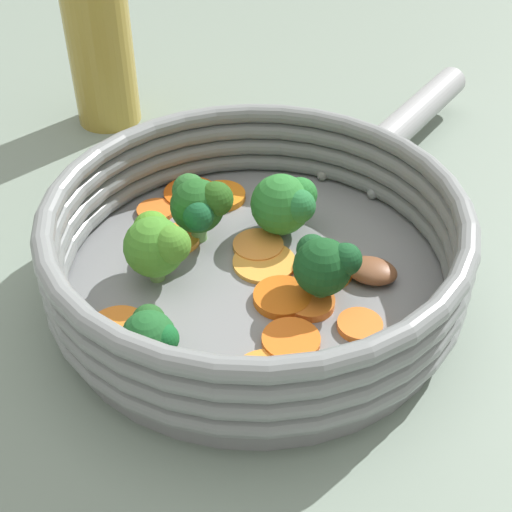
% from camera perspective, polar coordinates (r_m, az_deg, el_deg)
% --- Properties ---
extents(ground_plane, '(4.00, 4.00, 0.00)m').
position_cam_1_polar(ground_plane, '(0.50, 0.00, -2.74)').
color(ground_plane, gray).
extents(skillet, '(0.27, 0.27, 0.02)m').
position_cam_1_polar(skillet, '(0.49, 0.00, -2.06)').
color(skillet, gray).
rests_on(skillet, ground_plane).
extents(skillet_rim_wall, '(0.28, 0.28, 0.06)m').
position_cam_1_polar(skillet_rim_wall, '(0.47, 0.00, 1.32)').
color(skillet_rim_wall, gray).
rests_on(skillet_rim_wall, skillet).
extents(skillet_handle, '(0.20, 0.04, 0.03)m').
position_cam_1_polar(skillet_handle, '(0.65, 12.01, 10.53)').
color(skillet_handle, '#999B9E').
rests_on(skillet_handle, skillet).
extents(skillet_rivet_left, '(0.01, 0.01, 0.01)m').
position_cam_1_polar(skillet_rivet_left, '(0.56, 9.31, 4.95)').
color(skillet_rivet_left, gray).
rests_on(skillet_rivet_left, skillet).
extents(skillet_rivet_right, '(0.01, 0.01, 0.01)m').
position_cam_1_polar(skillet_rivet_right, '(0.58, 5.33, 6.46)').
color(skillet_rivet_right, gray).
rests_on(skillet_rivet_right, skillet).
extents(carrot_slice_0, '(0.05, 0.05, 0.00)m').
position_cam_1_polar(carrot_slice_0, '(0.49, 0.51, -0.45)').
color(carrot_slice_0, gold).
rests_on(carrot_slice_0, skillet).
extents(carrot_slice_1, '(0.05, 0.05, 0.00)m').
position_cam_1_polar(carrot_slice_1, '(0.51, 0.18, 0.82)').
color(carrot_slice_1, orange).
rests_on(carrot_slice_1, skillet).
extents(carrot_slice_2, '(0.05, 0.05, 0.01)m').
position_cam_1_polar(carrot_slice_2, '(0.56, -5.23, 4.96)').
color(carrot_slice_2, '#E85C13').
rests_on(carrot_slice_2, skillet).
extents(carrot_slice_3, '(0.05, 0.05, 0.00)m').
position_cam_1_polar(carrot_slice_3, '(0.49, 5.38, -1.11)').
color(carrot_slice_3, orange).
rests_on(carrot_slice_3, skillet).
extents(carrot_slice_4, '(0.04, 0.04, 0.00)m').
position_cam_1_polar(carrot_slice_4, '(0.45, 8.30, -5.50)').
color(carrot_slice_4, orange).
rests_on(carrot_slice_4, skillet).
extents(carrot_slice_5, '(0.05, 0.05, 0.01)m').
position_cam_1_polar(carrot_slice_5, '(0.46, 2.11, -3.34)').
color(carrot_slice_5, '#D76014').
rests_on(carrot_slice_5, skillet).
extents(carrot_slice_6, '(0.05, 0.05, 0.01)m').
position_cam_1_polar(carrot_slice_6, '(0.56, -2.78, 4.83)').
color(carrot_slice_6, orange).
rests_on(carrot_slice_6, skillet).
extents(carrot_slice_7, '(0.04, 0.04, 0.01)m').
position_cam_1_polar(carrot_slice_7, '(0.46, 4.30, -3.69)').
color(carrot_slice_7, orange).
rests_on(carrot_slice_7, skillet).
extents(carrot_slice_8, '(0.06, 0.06, 0.00)m').
position_cam_1_polar(carrot_slice_8, '(0.42, 0.92, -9.73)').
color(carrot_slice_8, orange).
rests_on(carrot_slice_8, skillet).
extents(carrot_slice_9, '(0.04, 0.04, 0.00)m').
position_cam_1_polar(carrot_slice_9, '(0.55, -8.03, 3.62)').
color(carrot_slice_9, orange).
rests_on(carrot_slice_9, skillet).
extents(carrot_slice_10, '(0.05, 0.05, 0.00)m').
position_cam_1_polar(carrot_slice_10, '(0.45, -10.98, -5.72)').
color(carrot_slice_10, orange).
rests_on(carrot_slice_10, skillet).
extents(carrot_slice_11, '(0.05, 0.05, 0.00)m').
position_cam_1_polar(carrot_slice_11, '(0.51, -6.68, 1.10)').
color(carrot_slice_11, orange).
rests_on(carrot_slice_11, skillet).
extents(carrot_slice_12, '(0.05, 0.05, 0.01)m').
position_cam_1_polar(carrot_slice_12, '(0.44, 2.82, -6.76)').
color(carrot_slice_12, orange).
rests_on(carrot_slice_12, skillet).
extents(broccoli_floret_0, '(0.05, 0.05, 0.05)m').
position_cam_1_polar(broccoli_floret_0, '(0.51, 2.40, 4.21)').
color(broccoli_floret_0, '#7BB570').
rests_on(broccoli_floret_0, skillet).
extents(broccoli_floret_1, '(0.04, 0.05, 0.05)m').
position_cam_1_polar(broccoli_floret_1, '(0.50, -4.57, 4.18)').
color(broccoli_floret_1, '#74A75A').
rests_on(broccoli_floret_1, skillet).
extents(broccoli_floret_2, '(0.04, 0.05, 0.05)m').
position_cam_1_polar(broccoli_floret_2, '(0.47, -7.96, 0.95)').
color(broccoli_floret_2, '#6E984E').
rests_on(broccoli_floret_2, skillet).
extents(broccoli_floret_3, '(0.04, 0.04, 0.04)m').
position_cam_1_polar(broccoli_floret_3, '(0.42, -8.42, -6.36)').
color(broccoli_floret_3, '#7FA24E').
rests_on(broccoli_floret_3, skillet).
extents(broccoli_floret_4, '(0.04, 0.05, 0.05)m').
position_cam_1_polar(broccoli_floret_4, '(0.45, 5.56, -0.58)').
color(broccoli_floret_4, '#619343').
rests_on(broccoli_floret_4, skillet).
extents(mushroom_piece_0, '(0.03, 0.03, 0.01)m').
position_cam_1_polar(mushroom_piece_0, '(0.55, -4.22, 4.40)').
color(mushroom_piece_0, brown).
rests_on(mushroom_piece_0, skillet).
extents(mushroom_piece_1, '(0.03, 0.04, 0.01)m').
position_cam_1_polar(mushroom_piece_1, '(0.49, 9.23, -1.16)').
color(mushroom_piece_1, brown).
rests_on(mushroom_piece_1, skillet).
extents(oil_bottle, '(0.06, 0.06, 0.27)m').
position_cam_1_polar(oil_bottle, '(0.67, -12.84, 19.14)').
color(oil_bottle, olive).
rests_on(oil_bottle, ground_plane).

